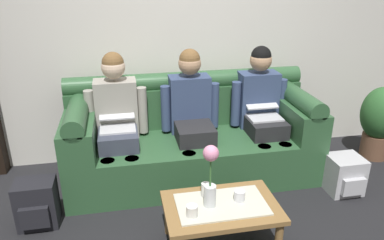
% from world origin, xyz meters
% --- Properties ---
extents(back_wall_patterned, '(6.00, 0.12, 2.90)m').
position_xyz_m(back_wall_patterned, '(0.00, 1.70, 1.45)').
color(back_wall_patterned, silver).
rests_on(back_wall_patterned, ground_plane).
extents(couch, '(2.32, 0.88, 0.96)m').
position_xyz_m(couch, '(0.00, 1.17, 0.37)').
color(couch, '#2D5633').
rests_on(couch, ground_plane).
extents(person_left, '(0.56, 0.67, 1.22)m').
position_xyz_m(person_left, '(-0.69, 1.17, 0.66)').
color(person_left, '#383D4C').
rests_on(person_left, ground_plane).
extents(person_middle, '(0.56, 0.67, 1.22)m').
position_xyz_m(person_middle, '(0.00, 1.17, 0.66)').
color(person_middle, '#232326').
rests_on(person_middle, ground_plane).
extents(person_right, '(0.56, 0.67, 1.22)m').
position_xyz_m(person_right, '(0.69, 1.17, 0.66)').
color(person_right, '#232326').
rests_on(person_right, ground_plane).
extents(coffee_table, '(0.81, 0.53, 0.37)m').
position_xyz_m(coffee_table, '(0.00, 0.09, 0.31)').
color(coffee_table, olive).
rests_on(coffee_table, ground_plane).
extents(flower_vase, '(0.11, 0.11, 0.46)m').
position_xyz_m(flower_vase, '(-0.09, 0.08, 0.62)').
color(flower_vase, silver).
rests_on(flower_vase, coffee_table).
extents(cup_near_left, '(0.08, 0.08, 0.08)m').
position_xyz_m(cup_near_left, '(0.14, 0.10, 0.40)').
color(cup_near_left, silver).
rests_on(cup_near_left, coffee_table).
extents(cup_near_right, '(0.06, 0.06, 0.11)m').
position_xyz_m(cup_near_right, '(-0.09, 0.20, 0.42)').
color(cup_near_right, white).
rests_on(cup_near_right, coffee_table).
extents(cup_far_center, '(0.08, 0.08, 0.08)m').
position_xyz_m(cup_far_center, '(-0.23, -0.01, 0.40)').
color(cup_far_center, white).
rests_on(cup_far_center, coffee_table).
extents(backpack_right, '(0.30, 0.32, 0.34)m').
position_xyz_m(backpack_right, '(1.29, 0.57, 0.17)').
color(backpack_right, '#B7B7BC').
rests_on(backpack_right, ground_plane).
extents(backpack_left, '(0.30, 0.27, 0.38)m').
position_xyz_m(backpack_left, '(-1.34, 0.60, 0.19)').
color(backpack_left, black).
rests_on(backpack_left, ground_plane).
extents(potted_plant, '(0.40, 0.40, 0.78)m').
position_xyz_m(potted_plant, '(1.99, 1.12, 0.43)').
color(potted_plant, brown).
rests_on(potted_plant, ground_plane).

